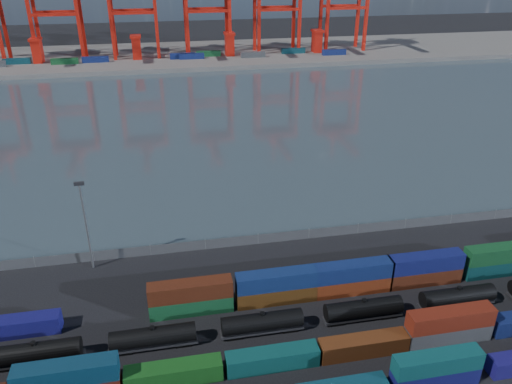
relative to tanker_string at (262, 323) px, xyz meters
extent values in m
plane|color=black|center=(4.20, -3.98, -1.89)|extent=(700.00, 700.00, 0.00)
plane|color=#33424A|center=(4.20, 101.02, -1.88)|extent=(700.00, 700.00, 0.00)
cube|color=#514F4C|center=(4.20, 206.02, -0.89)|extent=(700.00, 70.00, 2.00)
cube|color=#111356|center=(19.79, -13.49, -0.63)|extent=(11.59, 2.36, 2.51)
cube|color=#0E484A|center=(19.79, -13.49, 1.88)|extent=(11.59, 2.36, 2.51)
cube|color=#0D3047|center=(-25.84, -6.63, 2.17)|extent=(12.49, 2.54, 2.71)
cube|color=#165218|center=(-12.99, -6.63, -0.53)|extent=(12.49, 2.54, 2.71)
cube|color=#0D4543|center=(0.03, -6.63, -0.53)|extent=(12.49, 2.54, 2.71)
cube|color=#592A11|center=(12.90, -6.63, -0.53)|extent=(12.49, 2.54, 2.71)
cube|color=#3E4043|center=(25.58, -6.63, -0.53)|extent=(12.49, 2.54, 2.71)
cube|color=maroon|center=(25.58, -6.63, 2.17)|extent=(12.49, 2.54, 2.71)
cube|color=navy|center=(-35.17, 6.70, -0.51)|extent=(12.76, 2.60, 2.77)
cube|color=#15522B|center=(-9.72, 6.70, -0.51)|extent=(12.76, 2.60, 2.77)
cube|color=#4D1E0F|center=(-9.72, 6.70, 2.26)|extent=(12.76, 2.60, 2.77)
cube|color=#4F2D0F|center=(3.69, 6.70, -0.51)|extent=(12.76, 2.60, 2.77)
cube|color=navy|center=(3.69, 6.70, 2.26)|extent=(12.76, 2.60, 2.77)
cube|color=maroon|center=(16.40, 6.70, -0.51)|extent=(12.76, 2.60, 2.77)
cube|color=navy|center=(16.40, 6.70, 2.26)|extent=(12.76, 2.60, 2.77)
cube|color=#4E1F0F|center=(28.86, 6.70, -0.51)|extent=(12.76, 2.60, 2.77)
cube|color=navy|center=(28.86, 6.70, 2.26)|extent=(12.76, 2.60, 2.77)
cube|color=#0B3B3E|center=(42.79, 6.70, -0.51)|extent=(12.76, 2.60, 2.77)
cube|color=#144B23|center=(42.79, 6.70, 2.26)|extent=(12.76, 2.60, 2.77)
cylinder|color=black|center=(-31.00, 0.00, 0.20)|extent=(11.80, 2.63, 2.63)
cylinder|color=black|center=(-31.00, 0.00, 1.65)|extent=(0.73, 0.73, 0.45)
cube|color=black|center=(-31.00, 0.00, -1.25)|extent=(12.25, 1.82, 0.36)
cube|color=black|center=(-35.08, 0.00, -1.62)|extent=(2.27, 1.63, 0.54)
cube|color=black|center=(-26.92, 0.00, -1.62)|extent=(2.27, 1.63, 0.54)
cylinder|color=black|center=(-15.50, 0.00, 0.20)|extent=(11.80, 2.63, 2.63)
cylinder|color=black|center=(-15.50, 0.00, 1.65)|extent=(0.73, 0.73, 0.45)
cube|color=black|center=(-15.50, 0.00, -1.25)|extent=(12.25, 1.82, 0.36)
cube|color=black|center=(-19.58, 0.00, -1.62)|extent=(2.27, 1.63, 0.54)
cube|color=black|center=(-11.42, 0.00, -1.62)|extent=(2.27, 1.63, 0.54)
cylinder|color=black|center=(0.00, 0.00, 0.20)|extent=(11.80, 2.63, 2.63)
cylinder|color=black|center=(0.00, 0.00, 1.65)|extent=(0.73, 0.73, 0.45)
cube|color=black|center=(0.00, 0.00, -1.25)|extent=(12.25, 1.82, 0.36)
cube|color=black|center=(-4.08, 0.00, -1.62)|extent=(2.27, 1.63, 0.54)
cube|color=black|center=(4.08, 0.00, -1.62)|extent=(2.27, 1.63, 0.54)
cylinder|color=black|center=(15.50, 0.00, 0.20)|extent=(11.80, 2.63, 2.63)
cylinder|color=black|center=(15.50, 0.00, 1.65)|extent=(0.73, 0.73, 0.45)
cube|color=black|center=(15.50, 0.00, -1.25)|extent=(12.25, 1.82, 0.36)
cube|color=black|center=(11.42, 0.00, -1.62)|extent=(2.27, 1.63, 0.54)
cube|color=black|center=(19.58, 0.00, -1.62)|extent=(2.27, 1.63, 0.54)
cylinder|color=black|center=(31.00, 0.00, 0.20)|extent=(11.80, 2.63, 2.63)
cylinder|color=black|center=(31.00, 0.00, 1.65)|extent=(0.73, 0.73, 0.45)
cube|color=black|center=(31.00, 0.00, -1.25)|extent=(12.25, 1.82, 0.36)
cube|color=black|center=(26.92, 0.00, -1.62)|extent=(2.27, 1.63, 0.54)
cube|color=black|center=(35.08, 0.00, -1.62)|extent=(2.27, 1.63, 0.54)
cube|color=#595B5E|center=(4.20, 24.02, -0.89)|extent=(160.00, 0.06, 2.00)
cylinder|color=slate|center=(-35.80, 24.02, -0.79)|extent=(0.12, 0.12, 2.20)
cylinder|color=slate|center=(-25.80, 24.02, -0.79)|extent=(0.12, 0.12, 2.20)
cylinder|color=slate|center=(-15.80, 24.02, -0.79)|extent=(0.12, 0.12, 2.20)
cylinder|color=slate|center=(-5.80, 24.02, -0.79)|extent=(0.12, 0.12, 2.20)
cylinder|color=slate|center=(4.20, 24.02, -0.79)|extent=(0.12, 0.12, 2.20)
cylinder|color=slate|center=(14.20, 24.02, -0.79)|extent=(0.12, 0.12, 2.20)
cylinder|color=slate|center=(24.20, 24.02, -0.79)|extent=(0.12, 0.12, 2.20)
cylinder|color=slate|center=(34.20, 24.02, -0.79)|extent=(0.12, 0.12, 2.20)
cylinder|color=slate|center=(44.20, 24.02, -0.79)|extent=(0.12, 0.12, 2.20)
cylinder|color=slate|center=(54.20, 24.02, -0.79)|extent=(0.12, 0.12, 2.20)
cylinder|color=slate|center=(-25.80, 22.02, 6.11)|extent=(0.36, 0.36, 16.00)
cube|color=black|center=(-25.80, 22.02, 14.41)|extent=(1.60, 0.40, 0.60)
cube|color=red|center=(-80.53, 206.62, 19.13)|extent=(1.49, 1.49, 42.03)
cube|color=red|center=(-66.07, 195.42, 19.13)|extent=(1.49, 1.49, 42.03)
cube|color=red|center=(-66.07, 206.62, 19.13)|extent=(1.49, 1.49, 42.03)
cube|color=red|center=(-45.53, 195.42, 19.13)|extent=(1.49, 1.49, 42.03)
cube|color=red|center=(-45.53, 206.62, 19.13)|extent=(1.49, 1.49, 42.03)
cube|color=red|center=(-55.80, 195.42, 21.23)|extent=(20.55, 1.31, 1.31)
cube|color=red|center=(-55.80, 206.62, 21.23)|extent=(20.55, 1.31, 1.31)
cube|color=red|center=(-31.07, 195.42, 19.13)|extent=(1.49, 1.49, 42.03)
cube|color=red|center=(-31.07, 206.62, 19.13)|extent=(1.49, 1.49, 42.03)
cube|color=red|center=(-10.53, 195.42, 19.13)|extent=(1.49, 1.49, 42.03)
cube|color=red|center=(-10.53, 206.62, 19.13)|extent=(1.49, 1.49, 42.03)
cube|color=red|center=(-20.80, 195.42, 21.23)|extent=(20.55, 1.31, 1.31)
cube|color=red|center=(-20.80, 206.62, 21.23)|extent=(20.55, 1.31, 1.31)
cube|color=red|center=(3.93, 195.42, 19.13)|extent=(1.49, 1.49, 42.03)
cube|color=red|center=(3.93, 206.62, 19.13)|extent=(1.49, 1.49, 42.03)
cube|color=red|center=(24.47, 195.42, 19.13)|extent=(1.49, 1.49, 42.03)
cube|color=red|center=(24.47, 206.62, 19.13)|extent=(1.49, 1.49, 42.03)
cube|color=red|center=(14.20, 195.42, 21.23)|extent=(20.55, 1.31, 1.31)
cube|color=red|center=(14.20, 206.62, 21.23)|extent=(20.55, 1.31, 1.31)
cube|color=red|center=(38.93, 195.42, 19.13)|extent=(1.49, 1.49, 42.03)
cube|color=red|center=(38.93, 206.62, 19.13)|extent=(1.49, 1.49, 42.03)
cube|color=red|center=(59.47, 195.42, 19.13)|extent=(1.49, 1.49, 42.03)
cube|color=red|center=(59.47, 206.62, 19.13)|extent=(1.49, 1.49, 42.03)
cube|color=red|center=(49.20, 195.42, 21.23)|extent=(20.55, 1.31, 1.31)
cube|color=red|center=(49.20, 206.62, 21.23)|extent=(20.55, 1.31, 1.31)
cube|color=red|center=(73.93, 195.42, 19.13)|extent=(1.49, 1.49, 42.03)
cube|color=red|center=(73.93, 206.62, 19.13)|extent=(1.49, 1.49, 42.03)
cube|color=red|center=(94.47, 195.42, 19.13)|extent=(1.49, 1.49, 42.03)
cube|color=red|center=(94.47, 206.62, 19.13)|extent=(1.49, 1.49, 42.03)
cube|color=red|center=(84.20, 195.42, 21.23)|extent=(20.55, 1.31, 1.31)
cube|color=red|center=(84.20, 206.62, 21.23)|extent=(20.55, 1.31, 1.31)
cube|color=navy|center=(4.86, 190.70, 1.41)|extent=(12.00, 2.44, 2.60)
cube|color=navy|center=(75.54, 186.94, 1.41)|extent=(12.00, 2.44, 2.60)
cube|color=navy|center=(0.56, 192.10, 1.41)|extent=(12.00, 2.44, 2.60)
cube|color=#0C3842|center=(-75.09, 194.50, 1.41)|extent=(12.00, 2.44, 2.60)
cube|color=#3F4244|center=(34.58, 188.72, 1.41)|extent=(12.00, 2.44, 2.60)
cube|color=#144C23|center=(-53.55, 190.22, 1.41)|extent=(12.00, 2.44, 2.60)
cube|color=navy|center=(-39.96, 191.54, 1.41)|extent=(12.00, 2.44, 2.60)
cube|color=#144C23|center=(13.54, 195.50, 1.41)|extent=(12.00, 2.44, 2.60)
cube|color=#0C3842|center=(56.61, 194.84, 1.41)|extent=(12.00, 2.44, 2.60)
cube|color=red|center=(-65.80, 196.02, 5.11)|extent=(4.00, 6.00, 10.00)
cube|color=red|center=(-65.80, 196.02, 10.61)|extent=(5.00, 7.00, 1.20)
cube|color=red|center=(-20.80, 196.02, 5.11)|extent=(4.00, 6.00, 10.00)
cube|color=red|center=(-20.80, 196.02, 10.61)|extent=(5.00, 7.00, 1.20)
cube|color=red|center=(24.20, 196.02, 5.11)|extent=(4.00, 6.00, 10.00)
cube|color=red|center=(24.20, 196.02, 10.61)|extent=(5.00, 7.00, 1.20)
cube|color=red|center=(69.20, 196.02, 5.11)|extent=(4.00, 6.00, 10.00)
cube|color=red|center=(69.20, 196.02, 10.61)|extent=(5.00, 7.00, 1.20)
camera|label=1|loc=(-11.70, -55.02, 48.84)|focal=35.00mm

